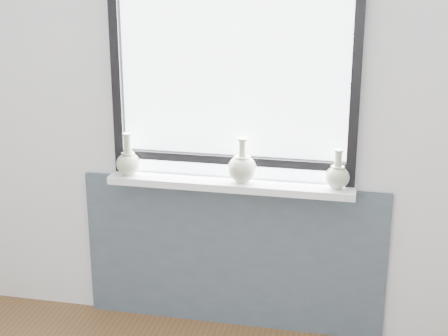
% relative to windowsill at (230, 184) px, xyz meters
% --- Properties ---
extents(back_wall, '(3.60, 0.02, 2.60)m').
position_rel_windowsill_xyz_m(back_wall, '(0.00, 0.10, 0.42)').
color(back_wall, silver).
rests_on(back_wall, ground).
extents(apron_panel, '(1.70, 0.03, 0.86)m').
position_rel_windowsill_xyz_m(apron_panel, '(0.00, 0.07, -0.45)').
color(apron_panel, '#44525F').
rests_on(apron_panel, ground).
extents(windowsill, '(1.32, 0.18, 0.04)m').
position_rel_windowsill_xyz_m(windowsill, '(0.00, 0.00, 0.00)').
color(windowsill, white).
rests_on(windowsill, apron_panel).
extents(window, '(1.30, 0.06, 1.05)m').
position_rel_windowsill_xyz_m(window, '(0.00, 0.06, 0.56)').
color(window, black).
rests_on(window, windowsill).
extents(vase_a, '(0.13, 0.13, 0.23)m').
position_rel_windowsill_xyz_m(vase_a, '(-0.56, -0.02, 0.09)').
color(vase_a, '#B1BE9D').
rests_on(vase_a, windowsill).
extents(vase_b, '(0.16, 0.16, 0.24)m').
position_rel_windowsill_xyz_m(vase_b, '(0.07, -0.01, 0.10)').
color(vase_b, '#B1BE9D').
rests_on(vase_b, windowsill).
extents(vase_c, '(0.13, 0.13, 0.21)m').
position_rel_windowsill_xyz_m(vase_c, '(0.56, -0.00, 0.09)').
color(vase_c, '#B1BE9D').
rests_on(vase_c, windowsill).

